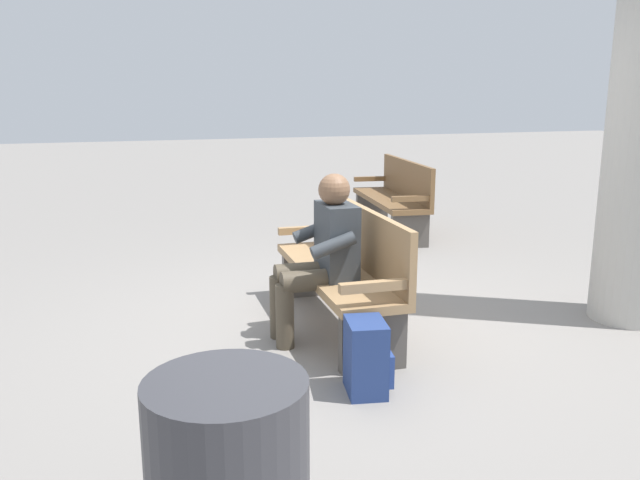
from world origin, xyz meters
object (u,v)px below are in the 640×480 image
object	(u,v)px
bench_near	(345,267)
backpack	(367,357)
person_seated	(321,253)
bench_far	(395,196)

from	to	relation	value
bench_near	backpack	distance (m)	1.13
person_seated	bench_near	bearing A→B (deg)	-51.09
bench_near	backpack	xyz separation A→B (m)	(-1.07, 0.26, -0.24)
bench_far	backpack	bearing A→B (deg)	160.47
person_seated	backpack	distance (m)	0.98
bench_near	backpack	size ratio (longest dim) A/B	4.15
bench_far	person_seated	bearing A→B (deg)	154.43
backpack	person_seated	bearing A→B (deg)	-1.38
bench_near	person_seated	world-z (taller)	person_seated
backpack	bench_far	xyz separation A→B (m)	(3.96, -2.02, 0.24)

